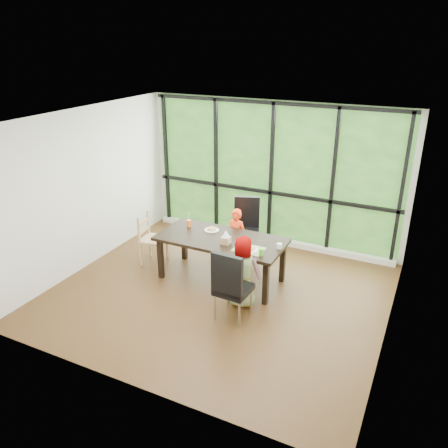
{
  "coord_description": "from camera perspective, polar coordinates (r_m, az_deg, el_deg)",
  "views": [
    {
      "loc": [
        2.75,
        -5.48,
        3.76
      ],
      "look_at": [
        -0.06,
        0.32,
        1.05
      ],
      "focal_mm": 36.26,
      "sensor_mm": 36.0,
      "label": 1
    }
  ],
  "objects": [
    {
      "name": "straw_pink",
      "position": [
        6.63,
        4.74,
        -2.8
      ],
      "size": [
        0.01,
        0.04,
        0.2
      ],
      "primitive_type": "cylinder",
      "rotation": [
        0.14,
        0.0,
        0.0
      ],
      "color": "pink",
      "rests_on": "green_cup"
    },
    {
      "name": "back_wall",
      "position": [
        8.55,
        6.09,
        6.32
      ],
      "size": [
        5.0,
        0.0,
        5.0
      ],
      "primitive_type": "plane",
      "rotation": [
        1.57,
        0.0,
        0.0
      ],
      "color": "silver",
      "rests_on": "ground"
    },
    {
      "name": "crepe_rolls_near",
      "position": [
        6.83,
        3.3,
        -3.05
      ],
      "size": [
        0.15,
        0.12,
        0.04
      ],
      "primitive_type": null,
      "color": "tan",
      "rests_on": "plate_near"
    },
    {
      "name": "white_mug",
      "position": [
        6.92,
        6.98,
        -2.77
      ],
      "size": [
        0.08,
        0.08,
        0.08
      ],
      "primitive_type": "cylinder",
      "color": "white",
      "rests_on": "dining_table"
    },
    {
      "name": "window_mullions",
      "position": [
        8.5,
        5.95,
        6.22
      ],
      "size": [
        4.8,
        0.06,
        2.65
      ],
      "primitive_type": null,
      "color": "black",
      "rests_on": "back_wall"
    },
    {
      "name": "green_cup",
      "position": [
        6.68,
        4.72,
        -3.54
      ],
      "size": [
        0.07,
        0.07,
        0.11
      ],
      "primitive_type": "cylinder",
      "color": "#66D531",
      "rests_on": "dining_table"
    },
    {
      "name": "child_older",
      "position": [
        6.66,
        2.27,
        -6.03
      ],
      "size": [
        0.6,
        0.45,
        1.1
      ],
      "primitive_type": "imported",
      "rotation": [
        0.0,
        0.0,
        3.34
      ],
      "color": "slate",
      "rests_on": "ground"
    },
    {
      "name": "window_sill",
      "position": [
        8.92,
        5.52,
        -1.88
      ],
      "size": [
        4.8,
        0.12,
        0.1
      ],
      "primitive_type": "cube",
      "color": "silver",
      "rests_on": "ground"
    },
    {
      "name": "dining_table",
      "position": [
        7.4,
        -0.36,
        -4.42
      ],
      "size": [
        2.06,
        0.98,
        0.75
      ],
      "primitive_type": "cube",
      "rotation": [
        0.0,
        0.0,
        0.01
      ],
      "color": "black",
      "rests_on": "ground"
    },
    {
      "name": "crepe_rolls_far",
      "position": [
        7.5,
        -1.55,
        -0.59
      ],
      "size": [
        0.15,
        0.12,
        0.04
      ],
      "primitive_type": null,
      "color": "tan",
      "rests_on": "plate_far"
    },
    {
      "name": "straw_white",
      "position": [
        7.62,
        -4.48,
        0.77
      ],
      "size": [
        0.01,
        0.04,
        0.2
      ],
      "primitive_type": "cylinder",
      "rotation": [
        0.14,
        0.0,
        0.0
      ],
      "color": "white",
      "rests_on": "orange_cup"
    },
    {
      "name": "chair_window_leather",
      "position": [
        8.12,
        2.81,
        -0.59
      ],
      "size": [
        0.59,
        0.59,
        1.08
      ],
      "primitive_type": "cube",
      "rotation": [
        0.0,
        0.0,
        0.35
      ],
      "color": "black",
      "rests_on": "ground"
    },
    {
      "name": "chair_interior_leather",
      "position": [
        6.36,
        1.2,
        -7.6
      ],
      "size": [
        0.48,
        0.48,
        1.08
      ],
      "primitive_type": "cube",
      "rotation": [
        0.0,
        0.0,
        3.1
      ],
      "color": "black",
      "rests_on": "ground"
    },
    {
      "name": "child_toddler",
      "position": [
        7.81,
        1.51,
        -1.74
      ],
      "size": [
        0.41,
        0.3,
        1.04
      ],
      "primitive_type": "imported",
      "rotation": [
        0.0,
        0.0,
        -0.15
      ],
      "color": "#FB3E12",
      "rests_on": "ground"
    },
    {
      "name": "tissue_box",
      "position": [
        7.02,
        0.23,
        -2.06
      ],
      "size": [
        0.14,
        0.14,
        0.12
      ],
      "primitive_type": "cube",
      "color": "tan",
      "rests_on": "dining_table"
    },
    {
      "name": "ground",
      "position": [
        7.19,
        -0.65,
        -8.7
      ],
      "size": [
        5.0,
        5.0,
        0.0
      ],
      "primitive_type": "plane",
      "color": "black",
      "rests_on": "ground"
    },
    {
      "name": "tissue",
      "position": [
        6.97,
        0.23,
        -1.22
      ],
      "size": [
        0.12,
        0.12,
        0.11
      ],
      "primitive_type": "cone",
      "color": "white",
      "rests_on": "tissue_box"
    },
    {
      "name": "foliage_backdrop",
      "position": [
        8.53,
        6.04,
        6.28
      ],
      "size": [
        4.8,
        0.02,
        2.65
      ],
      "primitive_type": "cube",
      "color": "#264D1E",
      "rests_on": "back_wall"
    },
    {
      "name": "chair_end_beech",
      "position": [
        8.0,
        -8.9,
        -1.92
      ],
      "size": [
        0.46,
        0.47,
        0.9
      ],
      "primitive_type": "cube",
      "rotation": [
        0.0,
        0.0,
        1.72
      ],
      "color": "tan",
      "rests_on": "ground"
    },
    {
      "name": "placemat",
      "position": [
        6.86,
        3.15,
        -3.21
      ],
      "size": [
        0.46,
        0.33,
        0.01
      ],
      "primitive_type": "cube",
      "color": "tan",
      "rests_on": "dining_table"
    },
    {
      "name": "plate_near",
      "position": [
        6.85,
        3.29,
        -3.24
      ],
      "size": [
        0.25,
        0.25,
        0.02
      ],
      "primitive_type": "cylinder",
      "color": "white",
      "rests_on": "dining_table"
    },
    {
      "name": "orange_cup",
      "position": [
        7.66,
        -4.45,
        0.08
      ],
      "size": [
        0.07,
        0.07,
        0.12
      ],
      "primitive_type": "cylinder",
      "color": "orange",
      "rests_on": "dining_table"
    },
    {
      "name": "plate_far",
      "position": [
        7.51,
        -1.55,
        -0.77
      ],
      "size": [
        0.24,
        0.24,
        0.02
      ],
      "primitive_type": "cylinder",
      "color": "white",
      "rests_on": "dining_table"
    }
  ]
}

